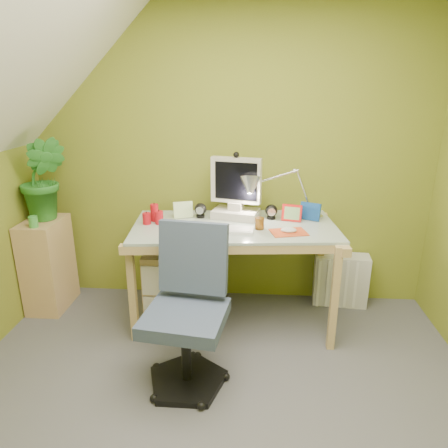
# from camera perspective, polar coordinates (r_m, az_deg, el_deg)

# --- Properties ---
(floor) EXTENTS (3.20, 3.20, 0.01)m
(floor) POSITION_cam_1_polar(r_m,az_deg,el_deg) (2.42, -2.00, -27.87)
(floor) COLOR #535358
(floor) RESTS_ON ground
(wall_back) EXTENTS (3.20, 0.01, 2.40)m
(wall_back) POSITION_cam_1_polar(r_m,az_deg,el_deg) (3.30, 0.79, 9.14)
(wall_back) COLOR olive
(wall_back) RESTS_ON floor
(desk) EXTENTS (1.53, 0.87, 0.78)m
(desk) POSITION_cam_1_polar(r_m,az_deg,el_deg) (3.14, 1.41, -6.89)
(desk) COLOR tan
(desk) RESTS_ON floor
(monitor) EXTENTS (0.45, 0.32, 0.56)m
(monitor) POSITION_cam_1_polar(r_m,az_deg,el_deg) (3.09, 1.68, 5.87)
(monitor) COLOR beige
(monitor) RESTS_ON desk
(speaker_left) EXTENTS (0.10, 0.10, 0.11)m
(speaker_left) POSITION_cam_1_polar(r_m,az_deg,el_deg) (3.15, -3.29, 1.91)
(speaker_left) COLOR black
(speaker_left) RESTS_ON desk
(speaker_right) EXTENTS (0.10, 0.10, 0.11)m
(speaker_right) POSITION_cam_1_polar(r_m,az_deg,el_deg) (3.13, 6.57, 1.69)
(speaker_right) COLOR black
(speaker_right) RESTS_ON desk
(keyboard) EXTENTS (0.44, 0.16, 0.02)m
(keyboard) POSITION_cam_1_polar(r_m,az_deg,el_deg) (2.86, -0.27, -0.77)
(keyboard) COLOR white
(keyboard) RESTS_ON desk
(mousepad) EXTENTS (0.28, 0.23, 0.01)m
(mousepad) POSITION_cam_1_polar(r_m,az_deg,el_deg) (2.87, 8.94, -1.13)
(mousepad) COLOR #BD431D
(mousepad) RESTS_ON desk
(mouse) EXTENTS (0.12, 0.09, 0.04)m
(mouse) POSITION_cam_1_polar(r_m,az_deg,el_deg) (2.86, 8.95, -0.84)
(mouse) COLOR silver
(mouse) RESTS_ON mousepad
(amber_tumbler) EXTENTS (0.07, 0.07, 0.08)m
(amber_tumbler) POSITION_cam_1_polar(r_m,az_deg,el_deg) (2.90, 4.95, 0.07)
(amber_tumbler) COLOR #955515
(amber_tumbler) RESTS_ON desk
(candle_cluster) EXTENTS (0.19, 0.17, 0.13)m
(candle_cluster) POSITION_cam_1_polar(r_m,az_deg,el_deg) (3.07, -9.77, 1.35)
(candle_cluster) COLOR red
(candle_cluster) RESTS_ON desk
(photo_frame_red) EXTENTS (0.15, 0.06, 0.13)m
(photo_frame_red) POSITION_cam_1_polar(r_m,az_deg,el_deg) (3.10, 9.38, 1.52)
(photo_frame_red) COLOR red
(photo_frame_red) RESTS_ON desk
(photo_frame_blue) EXTENTS (0.15, 0.09, 0.13)m
(photo_frame_blue) POSITION_cam_1_polar(r_m,az_deg,el_deg) (3.15, 11.86, 1.72)
(photo_frame_blue) COLOR navy
(photo_frame_blue) RESTS_ON desk
(photo_frame_green) EXTENTS (0.15, 0.07, 0.13)m
(photo_frame_green) POSITION_cam_1_polar(r_m,az_deg,el_deg) (3.15, -5.68, 1.97)
(photo_frame_green) COLOR #C5E49C
(photo_frame_green) RESTS_ON desk
(desk_lamp) EXTENTS (0.55, 0.28, 0.56)m
(desk_lamp) POSITION_cam_1_polar(r_m,az_deg,el_deg) (3.10, 10.05, 5.70)
(desk_lamp) COLOR #ABABAF
(desk_lamp) RESTS_ON desk
(side_ledge) EXTENTS (0.28, 0.43, 0.74)m
(side_ledge) POSITION_cam_1_polar(r_m,az_deg,el_deg) (3.63, -23.18, -5.16)
(side_ledge) COLOR tan
(side_ledge) RESTS_ON floor
(potted_plant) EXTENTS (0.40, 0.35, 0.65)m
(potted_plant) POSITION_cam_1_polar(r_m,az_deg,el_deg) (3.46, -23.73, 5.76)
(potted_plant) COLOR #2A7727
(potted_plant) RESTS_ON side_ledge
(green_cup) EXTENTS (0.08, 0.08, 0.08)m
(green_cup) POSITION_cam_1_polar(r_m,az_deg,el_deg) (3.36, -24.90, 0.29)
(green_cup) COLOR green
(green_cup) RESTS_ON side_ledge
(task_chair) EXTENTS (0.59, 0.59, 0.95)m
(task_chair) POSITION_cam_1_polar(r_m,az_deg,el_deg) (2.47, -5.43, -12.55)
(task_chair) COLOR #38445C
(task_chair) RESTS_ON floor
(radiator) EXTENTS (0.45, 0.21, 0.43)m
(radiator) POSITION_cam_1_polar(r_m,az_deg,el_deg) (3.58, 15.83, -7.40)
(radiator) COLOR silver
(radiator) RESTS_ON floor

